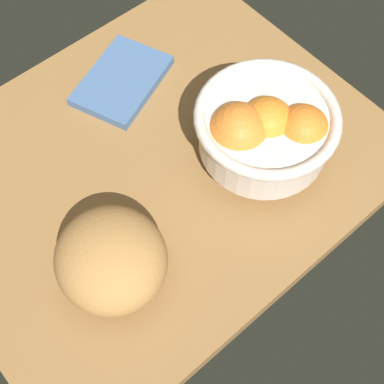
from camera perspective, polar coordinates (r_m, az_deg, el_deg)
ground_plane at (r=80.19cm, az=-4.05°, el=2.81°), size 64.20×52.17×3.00cm
fruit_bowl at (r=74.27cm, az=7.62°, el=6.47°), size 19.49×19.49×11.71cm
bread_loaf at (r=67.71cm, az=-8.45°, el=-6.93°), size 16.58×17.14×8.81cm
napkin_folded at (r=87.17cm, az=-7.32°, el=11.47°), size 17.79×15.17×1.45cm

